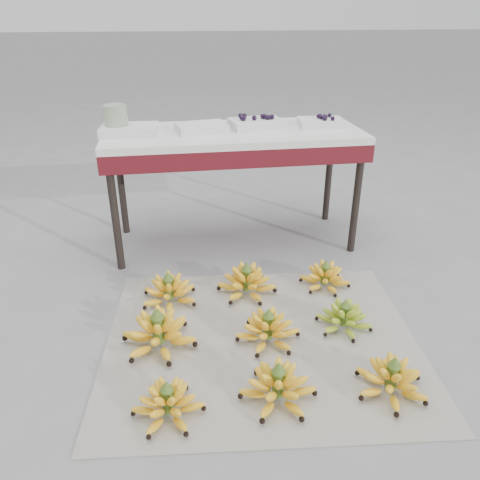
{
  "coord_description": "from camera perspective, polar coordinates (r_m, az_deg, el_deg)",
  "views": [
    {
      "loc": [
        -0.31,
        -1.42,
        1.21
      ],
      "look_at": [
        -0.01,
        0.42,
        0.29
      ],
      "focal_mm": 35.0,
      "sensor_mm": 36.0,
      "label": 1
    }
  ],
  "objects": [
    {
      "name": "ground",
      "position": [
        1.89,
        2.46,
        -13.46
      ],
      "size": [
        60.0,
        60.0,
        0.0
      ],
      "primitive_type": "plane",
      "color": "slate",
      "rests_on": "ground"
    },
    {
      "name": "newspaper_mat",
      "position": [
        1.94,
        2.65,
        -12.15
      ],
      "size": [
        1.35,
        1.17,
        0.01
      ],
      "primitive_type": "cube",
      "rotation": [
        0.0,
        0.0,
        -0.1
      ],
      "color": "white",
      "rests_on": "ground"
    },
    {
      "name": "bunch_front_left",
      "position": [
        1.63,
        -8.78,
        -19.11
      ],
      "size": [
        0.29,
        0.29,
        0.14
      ],
      "rotation": [
        0.0,
        0.0,
        -0.26
      ],
      "color": "yellow",
      "rests_on": "newspaper_mat"
    },
    {
      "name": "bunch_front_center",
      "position": [
        1.67,
        4.65,
        -17.39
      ],
      "size": [
        0.3,
        0.3,
        0.16
      ],
      "rotation": [
        0.0,
        0.0,
        -0.18
      ],
      "color": "yellow",
      "rests_on": "newspaper_mat"
    },
    {
      "name": "bunch_front_right",
      "position": [
        1.77,
        17.98,
        -15.92
      ],
      "size": [
        0.27,
        0.27,
        0.15
      ],
      "rotation": [
        0.0,
        0.0,
        -0.09
      ],
      "color": "yellow",
      "rests_on": "newspaper_mat"
    },
    {
      "name": "bunch_mid_left",
      "position": [
        1.9,
        -9.87,
        -11.1
      ],
      "size": [
        0.38,
        0.38,
        0.18
      ],
      "rotation": [
        0.0,
        0.0,
        0.34
      ],
      "color": "yellow",
      "rests_on": "newspaper_mat"
    },
    {
      "name": "bunch_mid_center",
      "position": [
        1.91,
        3.44,
        -10.87
      ],
      "size": [
        0.27,
        0.27,
        0.15
      ],
      "rotation": [
        0.0,
        0.0,
        -0.09
      ],
      "color": "yellow",
      "rests_on": "newspaper_mat"
    },
    {
      "name": "bunch_mid_right",
      "position": [
        2.03,
        12.55,
        -9.25
      ],
      "size": [
        0.29,
        0.29,
        0.14
      ],
      "rotation": [
        0.0,
        0.0,
        0.35
      ],
      "color": "olive",
      "rests_on": "newspaper_mat"
    },
    {
      "name": "bunch_back_left",
      "position": [
        2.16,
        -8.63,
        -6.25
      ],
      "size": [
        0.3,
        0.3,
        0.16
      ],
      "rotation": [
        0.0,
        0.0,
        0.18
      ],
      "color": "yellow",
      "rests_on": "newspaper_mat"
    },
    {
      "name": "bunch_back_center",
      "position": [
        2.2,
        0.82,
        -5.21
      ],
      "size": [
        0.36,
        0.36,
        0.17
      ],
      "rotation": [
        0.0,
        0.0,
        -0.42
      ],
      "color": "yellow",
      "rests_on": "newspaper_mat"
    },
    {
      "name": "bunch_back_right",
      "position": [
        2.29,
        10.32,
        -4.48
      ],
      "size": [
        0.26,
        0.26,
        0.14
      ],
      "rotation": [
        0.0,
        0.0,
        0.13
      ],
      "color": "yellow",
      "rests_on": "newspaper_mat"
    },
    {
      "name": "vendor_table",
      "position": [
        2.52,
        -0.81,
        11.59
      ],
      "size": [
        1.34,
        0.54,
        0.64
      ],
      "color": "black",
      "rests_on": "ground"
    },
    {
      "name": "tray_far_left",
      "position": [
        2.48,
        -13.34,
        12.93
      ],
      "size": [
        0.29,
        0.22,
        0.04
      ],
      "color": "silver",
      "rests_on": "vendor_table"
    },
    {
      "name": "tray_left",
      "position": [
        2.48,
        -4.72,
        13.5
      ],
      "size": [
        0.28,
        0.22,
        0.04
      ],
      "color": "silver",
      "rests_on": "vendor_table"
    },
    {
      "name": "tray_right",
      "position": [
        2.56,
        2.03,
        14.04
      ],
      "size": [
        0.3,
        0.23,
        0.07
      ],
      "color": "silver",
      "rests_on": "vendor_table"
    },
    {
      "name": "tray_far_right",
      "position": [
        2.63,
        9.89,
        13.97
      ],
      "size": [
        0.25,
        0.19,
        0.06
      ],
      "color": "silver",
      "rests_on": "vendor_table"
    },
    {
      "name": "glass_jar",
      "position": [
        2.49,
        -14.86,
        14.0
      ],
      "size": [
        0.15,
        0.15,
        0.14
      ],
      "primitive_type": "cylinder",
      "rotation": [
        0.0,
        0.0,
        -0.43
      ],
      "color": "beige",
      "rests_on": "vendor_table"
    }
  ]
}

